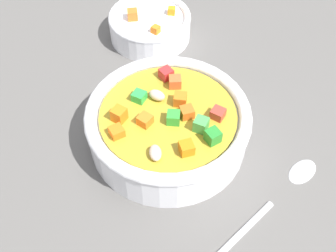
# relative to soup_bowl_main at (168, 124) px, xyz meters

# --- Properties ---
(ground_plane) EXTENTS (1.40, 1.40, 0.02)m
(ground_plane) POSITION_rel_soup_bowl_main_xyz_m (0.00, 0.00, -0.04)
(ground_plane) COLOR #565451
(soup_bowl_main) EXTENTS (0.18, 0.18, 0.06)m
(soup_bowl_main) POSITION_rel_soup_bowl_main_xyz_m (0.00, 0.00, 0.00)
(soup_bowl_main) COLOR white
(soup_bowl_main) RESTS_ON ground_plane
(spoon) EXTENTS (0.19, 0.06, 0.01)m
(spoon) POSITION_rel_soup_bowl_main_xyz_m (0.06, -0.12, -0.03)
(spoon) COLOR silver
(spoon) RESTS_ON ground_plane
(side_bowl_small) EXTENTS (0.12, 0.12, 0.05)m
(side_bowl_small) POSITION_rel_soup_bowl_main_xyz_m (0.07, 0.18, -0.01)
(side_bowl_small) COLOR white
(side_bowl_small) RESTS_ON ground_plane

